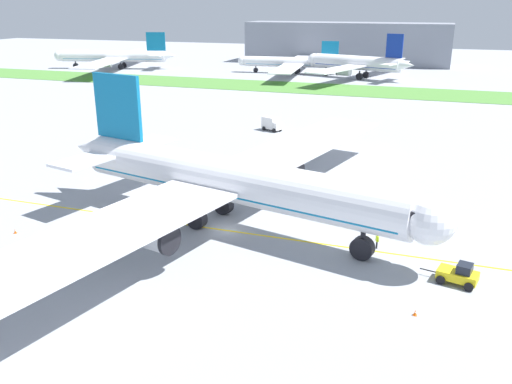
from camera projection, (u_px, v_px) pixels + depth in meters
The scene contains 14 objects.
ground_plane at pixel (226, 230), 66.23m from camera, with size 600.00×600.00×0.00m, color #9399A0.
apron_taxi_line at pixel (225, 230), 66.10m from camera, with size 280.00×0.36×0.01m, color yellow.
grass_median_strip at pixel (365, 91), 170.26m from camera, with size 320.00×24.00×0.10m, color #4C8438.
airliner_foreground at pixel (228, 180), 65.66m from camera, with size 53.06×85.31×17.49m.
pushback_tug at pixel (459, 274), 53.28m from camera, with size 5.70×3.19×2.21m.
ground_crew_wingwalker_port at pixel (106, 253), 57.90m from camera, with size 0.54×0.29×1.56m.
ground_crew_marshaller_front at pixel (377, 240), 60.92m from camera, with size 0.42×0.57×1.74m.
traffic_cone_near_nose at pixel (15, 231), 65.15m from camera, with size 0.36×0.36×0.58m.
traffic_cone_port_wing at pixel (415, 313), 48.02m from camera, with size 0.36×0.36×0.58m.
service_truck_fuel_bowser at pixel (272, 124), 117.12m from camera, with size 4.86×3.80×2.95m.
parked_airliner_far_left at pixel (116, 56), 226.35m from camera, with size 50.67×83.09×14.90m.
parked_airliner_far_centre at pixel (292, 62), 211.59m from camera, with size 43.28×70.15×12.53m.
parked_airliner_far_right at pixel (358, 63), 196.54m from camera, with size 41.02×64.36×16.27m.
terminal_building at pixel (346, 43), 244.85m from camera, with size 91.11×20.00×18.00m, color gray.
Camera 1 is at (23.49, -56.37, 26.31)m, focal length 37.92 mm.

